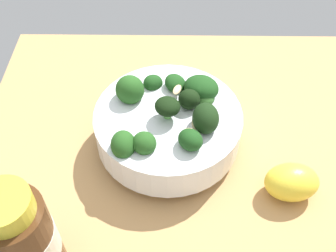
% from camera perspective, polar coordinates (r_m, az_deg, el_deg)
% --- Properties ---
extents(ground_plane, '(0.61, 0.61, 0.05)m').
position_cam_1_polar(ground_plane, '(0.58, 2.72, -7.72)').
color(ground_plane, tan).
extents(bowl_of_broccoli, '(0.20, 0.20, 0.10)m').
position_cam_1_polar(bowl_of_broccoli, '(0.56, 0.12, 0.41)').
color(bowl_of_broccoli, white).
rests_on(bowl_of_broccoli, ground_plane).
extents(lemon_wedge, '(0.07, 0.05, 0.05)m').
position_cam_1_polar(lemon_wedge, '(0.55, 16.82, -7.48)').
color(lemon_wedge, yellow).
rests_on(lemon_wedge, ground_plane).
extents(bottle_short, '(0.07, 0.07, 0.15)m').
position_cam_1_polar(bottle_short, '(0.46, -19.41, -14.86)').
color(bottle_short, '#472814').
rests_on(bottle_short, ground_plane).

